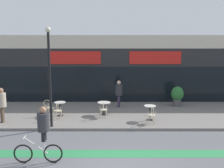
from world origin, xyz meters
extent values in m
cube|color=slate|center=(0.00, 7.25, 0.06)|extent=(40.00, 5.50, 0.12)
cube|color=beige|center=(0.00, 12.00, 2.30)|extent=(40.00, 4.00, 4.59)
cube|color=black|center=(0.00, 10.03, 1.32)|extent=(38.80, 0.10, 2.40)
cube|color=#232326|center=(0.00, 10.05, 3.12)|extent=(39.20, 0.14, 1.20)
cube|color=red|center=(-2.66, 9.98, 3.12)|extent=(3.42, 0.08, 0.84)
cube|color=red|center=(2.66, 9.98, 3.12)|extent=(3.42, 0.08, 0.84)
cube|color=#2D844C|center=(0.00, 1.95, 0.00)|extent=(36.00, 0.70, 0.01)
cylinder|color=black|center=(-3.07, 6.64, 0.13)|extent=(0.34, 0.34, 0.02)
cylinder|color=black|center=(-3.07, 6.64, 0.49)|extent=(0.07, 0.07, 0.75)
cylinder|color=silver|center=(-3.07, 6.64, 0.88)|extent=(0.62, 0.62, 0.02)
cylinder|color=black|center=(-0.66, 6.87, 0.13)|extent=(0.40, 0.40, 0.02)
cylinder|color=black|center=(-0.66, 6.87, 0.46)|extent=(0.07, 0.07, 0.68)
cylinder|color=silver|center=(-0.66, 6.87, 0.82)|extent=(0.73, 0.73, 0.02)
cylinder|color=black|center=(1.77, 5.82, 0.13)|extent=(0.34, 0.34, 0.02)
cylinder|color=black|center=(1.77, 5.82, 0.50)|extent=(0.07, 0.07, 0.75)
cylinder|color=silver|center=(1.77, 5.82, 0.89)|extent=(0.61, 0.61, 0.02)
cylinder|color=beige|center=(-3.07, 6.09, 0.56)|extent=(0.41, 0.41, 0.03)
cylinder|color=beige|center=(-3.21, 6.23, 0.33)|extent=(0.03, 0.03, 0.42)
cylinder|color=beige|center=(-2.93, 6.22, 0.33)|extent=(0.03, 0.03, 0.42)
cylinder|color=beige|center=(-3.21, 5.95, 0.33)|extent=(0.03, 0.03, 0.42)
cylinder|color=beige|center=(-2.93, 5.94, 0.33)|extent=(0.03, 0.03, 0.42)
torus|color=beige|center=(-3.08, 5.92, 0.82)|extent=(0.04, 0.41, 0.41)
cylinder|color=beige|center=(-3.25, 5.92, 0.68)|extent=(0.03, 0.03, 0.23)
cylinder|color=beige|center=(-2.90, 5.91, 0.68)|extent=(0.03, 0.03, 0.23)
cylinder|color=beige|center=(-3.62, 6.64, 0.56)|extent=(0.44, 0.44, 0.03)
cylinder|color=beige|center=(-3.47, 6.76, 0.33)|extent=(0.03, 0.03, 0.42)
cylinder|color=beige|center=(-3.50, 6.48, 0.33)|extent=(0.03, 0.03, 0.42)
cylinder|color=beige|center=(-3.75, 6.79, 0.33)|extent=(0.03, 0.03, 0.42)
cylinder|color=beige|center=(-3.77, 6.51, 0.33)|extent=(0.03, 0.03, 0.42)
torus|color=beige|center=(-3.79, 6.66, 0.82)|extent=(0.41, 0.07, 0.41)
cylinder|color=beige|center=(-3.77, 6.83, 0.68)|extent=(0.03, 0.03, 0.23)
cylinder|color=beige|center=(-3.81, 6.49, 0.68)|extent=(0.03, 0.03, 0.23)
cylinder|color=beige|center=(-0.66, 6.32, 0.56)|extent=(0.42, 0.42, 0.03)
cylinder|color=beige|center=(-0.79, 6.47, 0.33)|extent=(0.03, 0.03, 0.42)
cylinder|color=beige|center=(-0.51, 6.45, 0.33)|extent=(0.03, 0.03, 0.42)
cylinder|color=beige|center=(-0.80, 6.19, 0.33)|extent=(0.03, 0.03, 0.42)
cylinder|color=beige|center=(-0.52, 6.17, 0.33)|extent=(0.03, 0.03, 0.42)
torus|color=beige|center=(-0.67, 6.15, 0.82)|extent=(0.05, 0.41, 0.41)
cylinder|color=beige|center=(-0.84, 6.16, 0.68)|extent=(0.03, 0.03, 0.23)
cylinder|color=beige|center=(-0.49, 6.14, 0.68)|extent=(0.03, 0.03, 0.23)
cylinder|color=beige|center=(1.77, 5.27, 0.56)|extent=(0.44, 0.44, 0.03)
cylinder|color=beige|center=(1.61, 5.39, 0.33)|extent=(0.03, 0.03, 0.42)
cylinder|color=beige|center=(1.89, 5.42, 0.33)|extent=(0.03, 0.03, 0.42)
cylinder|color=beige|center=(1.64, 5.11, 0.33)|extent=(0.03, 0.03, 0.42)
cylinder|color=beige|center=(1.92, 5.14, 0.33)|extent=(0.03, 0.03, 0.42)
torus|color=beige|center=(1.79, 5.10, 0.82)|extent=(0.08, 0.41, 0.41)
cylinder|color=beige|center=(1.62, 5.08, 0.68)|extent=(0.03, 0.03, 0.23)
cylinder|color=beige|center=(1.96, 5.12, 0.68)|extent=(0.03, 0.03, 0.23)
cylinder|color=#4C4C51|center=(3.93, 8.82, 0.35)|extent=(0.49, 0.49, 0.47)
ellipsoid|color=#28662D|center=(3.93, 8.82, 0.92)|extent=(0.78, 0.78, 0.93)
cylinder|color=black|center=(-3.13, 4.78, 2.38)|extent=(0.12, 0.12, 4.52)
sphere|color=beige|center=(-3.13, 4.78, 4.72)|extent=(0.26, 0.26, 0.26)
torus|color=black|center=(-3.30, 1.21, 0.34)|extent=(0.67, 0.06, 0.67)
torus|color=black|center=(-2.26, 1.23, 0.34)|extent=(0.67, 0.06, 0.67)
cylinder|color=silver|center=(-2.83, 1.22, 0.62)|extent=(0.81, 0.06, 0.61)
cylinder|color=silver|center=(-2.55, 1.22, 0.57)|extent=(0.04, 0.04, 0.47)
cylinder|color=silver|center=(-3.25, 1.21, 0.91)|extent=(0.04, 0.48, 0.03)
cylinder|color=black|center=(-2.55, 1.14, 0.98)|extent=(0.14, 0.14, 0.35)
cylinder|color=black|center=(-2.55, 1.30, 0.98)|extent=(0.14, 0.14, 0.35)
cylinder|color=#2D2D33|center=(-2.55, 1.22, 1.47)|extent=(0.42, 0.42, 0.63)
sphere|color=#9E7051|center=(-2.55, 1.22, 1.90)|extent=(0.24, 0.24, 0.24)
cylinder|color=#4C3D2D|center=(-5.80, 5.56, 0.52)|extent=(0.18, 0.18, 0.81)
cylinder|color=#4C3D2D|center=(-5.76, 5.39, 0.52)|extent=(0.18, 0.18, 0.81)
cylinder|color=#B2A38E|center=(-5.78, 5.47, 1.28)|extent=(0.53, 0.53, 0.70)
sphere|color=#9E7051|center=(-5.78, 5.47, 1.76)|extent=(0.26, 0.26, 0.26)
cylinder|color=#382D47|center=(0.20, 8.52, 0.50)|extent=(0.17, 0.17, 0.76)
cylinder|color=#382D47|center=(0.23, 8.69, 0.50)|extent=(0.17, 0.17, 0.76)
cylinder|color=#2D2D33|center=(0.22, 8.61, 1.21)|extent=(0.50, 0.50, 0.66)
sphere|color=beige|center=(0.22, 8.61, 1.67)|extent=(0.25, 0.25, 0.25)
camera|label=1|loc=(-0.21, -7.38, 4.21)|focal=42.00mm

